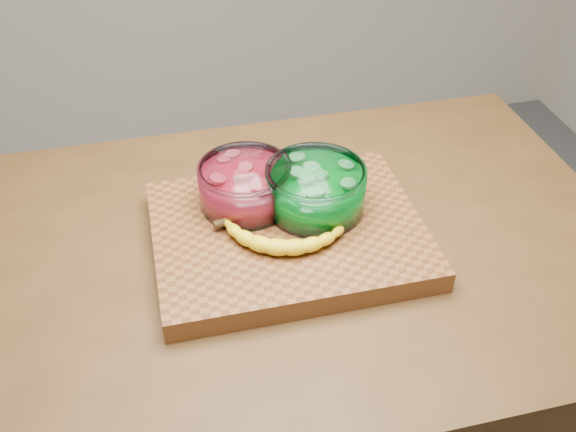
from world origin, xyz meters
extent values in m
cube|color=#4E3217|center=(0.00, 0.00, 0.45)|extent=(1.20, 0.80, 0.90)
cube|color=brown|center=(0.00, 0.00, 0.92)|extent=(0.45, 0.35, 0.04)
cylinder|color=white|center=(-0.06, 0.08, 0.98)|extent=(0.16, 0.16, 0.08)
cylinder|color=red|center=(-0.06, 0.08, 0.97)|extent=(0.14, 0.14, 0.04)
cylinder|color=#FF5063|center=(-0.06, 0.08, 1.00)|extent=(0.13, 0.13, 0.02)
cylinder|color=white|center=(0.06, 0.04, 0.98)|extent=(0.17, 0.17, 0.08)
cylinder|color=#008C1D|center=(0.06, 0.04, 0.97)|extent=(0.15, 0.15, 0.05)
cylinder|color=#66D972|center=(0.06, 0.04, 1.00)|extent=(0.14, 0.14, 0.02)
camera|label=1|loc=(-0.19, -0.80, 1.64)|focal=40.00mm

